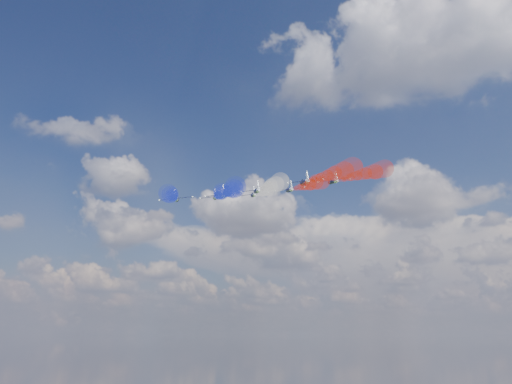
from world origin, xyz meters
The scene contains 16 objects.
jet_lead centered at (8.42, 8.90, 161.16)m, with size 8.31×10.39×2.77m, color black, non-canonical shape.
trail_lead centered at (20.57, -8.14, 156.66)m, with size 3.46×33.62×3.46m, color white, non-canonical shape.
jet_inner_left centered at (6.57, -8.06, 156.96)m, with size 8.31×10.39×2.77m, color black, non-canonical shape.
trail_inner_left centered at (18.72, -25.09, 152.46)m, with size 3.46×33.62×3.46m, color #1A2AE3, non-canonical shape.
jet_inner_right centered at (22.94, 2.58, 159.36)m, with size 8.31×10.39×2.77m, color black, non-canonical shape.
trail_inner_right centered at (35.08, -14.45, 154.86)m, with size 3.46×33.62×3.46m, color red, non-canonical shape.
jet_outer_left centered at (4.01, -21.21, 153.94)m, with size 8.31×10.39×2.77m, color black, non-canonical shape.
trail_outer_left centered at (16.16, -38.24, 149.44)m, with size 3.46×33.62×3.46m, color #1A2AE3, non-canonical shape.
jet_center_third centered at (20.60, -10.78, 156.32)m, with size 8.31×10.39×2.77m, color black, non-canonical shape.
trail_center_third centered at (32.75, -27.82, 151.82)m, with size 3.46×33.62×3.46m, color white, non-canonical shape.
jet_outer_right centered at (36.55, -0.84, 158.97)m, with size 8.31×10.39×2.77m, color black, non-canonical shape.
trail_outer_right centered at (48.70, -17.87, 154.48)m, with size 3.46×33.62×3.46m, color red, non-canonical shape.
jet_rear_left centered at (20.56, -25.87, 151.81)m, with size 8.31×10.39×2.77m, color black, non-canonical shape.
trail_rear_left centered at (32.71, -42.90, 147.31)m, with size 3.46×33.62×3.46m, color #1A2AE3, non-canonical shape.
jet_rear_right centered at (35.94, -16.55, 155.04)m, with size 8.31×10.39×2.77m, color black, non-canonical shape.
trail_rear_right centered at (48.08, -33.58, 150.54)m, with size 3.46×33.62×3.46m, color red, non-canonical shape.
Camera 1 is at (84.15, -124.61, 122.08)m, focal length 38.70 mm.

